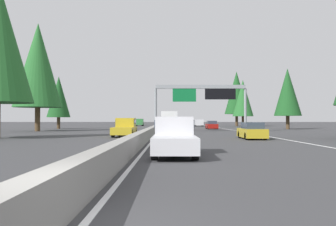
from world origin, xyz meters
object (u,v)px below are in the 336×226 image
object	(u,v)px
minivan_mid_center	(199,122)
box_truck_far_left	(169,120)
sedan_far_center	(252,131)
oncoming_near	(125,127)
sign_gantry_overhead	(202,95)
conifer_right_far	(243,98)
sedan_mid_right	(212,125)
conifer_left_near	(38,65)
conifer_right_mid	(288,92)
pickup_distant_a	(174,136)
sedan_near_center	(183,123)
conifer_right_distant	(237,93)
oncoming_far	(140,122)
conifer_left_mid	(59,97)

from	to	relation	value
minivan_mid_center	box_truck_far_left	bearing A→B (deg)	166.77
sedan_far_center	oncoming_near	size ratio (longest dim) A/B	0.79
sign_gantry_overhead	conifer_right_far	xyz separation A→B (m)	(35.56, -13.08, 1.67)
sedan_mid_right	conifer_left_near	world-z (taller)	conifer_left_near
sedan_mid_right	conifer_right_mid	size ratio (longest dim) A/B	0.41
sedan_mid_right	conifer_left_near	xyz separation A→B (m)	(-10.99, 26.62, 8.94)
oncoming_near	conifer_right_mid	size ratio (longest dim) A/B	0.53
sedan_far_center	pickup_distant_a	bearing A→B (deg)	152.88
sedan_far_center	minivan_mid_center	world-z (taller)	minivan_mid_center
pickup_distant_a	conifer_right_far	xyz separation A→B (m)	(66.39, -17.24, 5.88)
sedan_near_center	conifer_right_distant	bearing A→B (deg)	-145.41
minivan_mid_center	conifer_left_near	xyz separation A→B (m)	(-35.83, 26.40, 8.67)
conifer_left_near	conifer_right_mid	bearing A→B (deg)	-75.29
sign_gantry_overhead	sedan_far_center	world-z (taller)	sign_gantry_overhead
minivan_mid_center	oncoming_far	distance (m)	16.30
pickup_distant_a	sedan_far_center	distance (m)	15.34
conifer_right_far	conifer_right_distant	size ratio (longest dim) A/B	0.80
sedan_mid_right	conifer_right_mid	world-z (taller)	conifer_right_mid
box_truck_far_left	sedan_far_center	bearing A→B (deg)	-163.73
sedan_mid_right	oncoming_far	size ratio (longest dim) A/B	0.79
conifer_right_distant	sedan_mid_right	bearing A→B (deg)	160.71
sedan_mid_right	oncoming_far	xyz separation A→B (m)	(30.80, 15.39, 0.23)
sedan_far_center	box_truck_far_left	xyz separation A→B (m)	(24.98, 7.29, 0.93)
pickup_distant_a	oncoming_far	size ratio (longest dim) A/B	1.00
minivan_mid_center	oncoming_near	distance (m)	52.50
minivan_mid_center	conifer_left_near	world-z (taller)	conifer_left_near
sedan_far_center	conifer_left_near	bearing A→B (deg)	53.01
oncoming_near	conifer_left_mid	size ratio (longest dim) A/B	0.58
sedan_near_center	sedan_mid_right	xyz separation A→B (m)	(-46.80, -3.43, 0.00)
pickup_distant_a	conifer_left_near	bearing A→B (deg)	30.09
sign_gantry_overhead	pickup_distant_a	world-z (taller)	sign_gantry_overhead
sedan_near_center	conifer_left_near	size ratio (longest dim) A/B	0.28
box_truck_far_left	oncoming_far	bearing A→B (deg)	12.19
conifer_right_distant	sedan_far_center	bearing A→B (deg)	170.44
box_truck_far_left	sedan_mid_right	size ratio (longest dim) A/B	1.93
oncoming_far	pickup_distant_a	bearing A→B (deg)	6.23
minivan_mid_center	oncoming_far	world-z (taller)	oncoming_far
sedan_far_center	conifer_left_near	distance (m)	34.31
box_truck_far_left	sedan_near_center	bearing A→B (deg)	-4.36
pickup_distant_a	sedan_near_center	distance (m)	91.44
oncoming_near	box_truck_far_left	bearing A→B (deg)	167.72
conifer_right_mid	conifer_right_far	distance (m)	22.56
sedan_far_center	sedan_mid_right	bearing A→B (deg)	-0.30
oncoming_far	conifer_left_mid	bearing A→B (deg)	-23.03
oncoming_near	oncoming_far	xyz separation A→B (m)	(57.14, 3.49, 0.00)
conifer_right_mid	minivan_mid_center	bearing A→B (deg)	27.91
conifer_right_mid	conifer_left_near	xyz separation A→B (m)	(-10.46, 39.84, 3.15)
conifer_right_far	oncoming_near	bearing A→B (deg)	155.47
conifer_left_mid	sedan_mid_right	bearing A→B (deg)	-93.95
sedan_far_center	oncoming_far	bearing A→B (deg)	13.86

